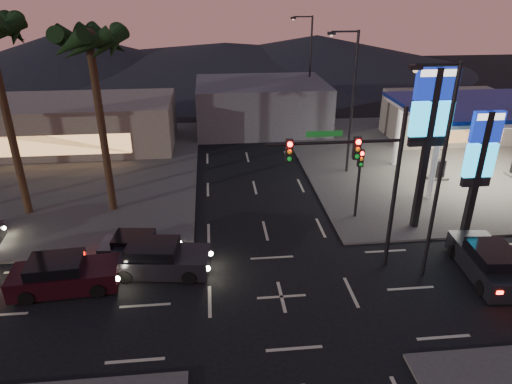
{
  "coord_description": "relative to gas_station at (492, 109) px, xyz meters",
  "views": [
    {
      "loc": [
        -2.83,
        -16.35,
        12.8
      ],
      "look_at": [
        -0.65,
        4.79,
        3.0
      ],
      "focal_mm": 32.0,
      "sensor_mm": 36.0,
      "label": 1
    }
  ],
  "objects": [
    {
      "name": "ground",
      "position": [
        -16.0,
        -12.0,
        -5.08
      ],
      "size": [
        140.0,
        140.0,
        0.0
      ],
      "primitive_type": "plane",
      "color": "black",
      "rests_on": "ground"
    },
    {
      "name": "corner_lot_ne",
      "position": [
        0.0,
        4.0,
        -5.02
      ],
      "size": [
        24.0,
        24.0,
        0.12
      ],
      "primitive_type": "cube",
      "color": "#47443F",
      "rests_on": "ground"
    },
    {
      "name": "corner_lot_nw",
      "position": [
        -32.0,
        4.0,
        -5.02
      ],
      "size": [
        24.0,
        24.0,
        0.12
      ],
      "primitive_type": "cube",
      "color": "#47443F",
      "rests_on": "ground"
    },
    {
      "name": "gas_station",
      "position": [
        0.0,
        0.0,
        0.0
      ],
      "size": [
        12.2,
        8.2,
        5.47
      ],
      "color": "silver",
      "rests_on": "ground"
    },
    {
      "name": "convenience_store",
      "position": [
        2.0,
        9.0,
        -3.08
      ],
      "size": [
        10.0,
        6.0,
        4.0
      ],
      "primitive_type": "cube",
      "color": "#726B5B",
      "rests_on": "ground"
    },
    {
      "name": "pylon_sign_tall",
      "position": [
        -7.5,
        -6.5,
        1.31
      ],
      "size": [
        2.2,
        0.35,
        9.0
      ],
      "color": "black",
      "rests_on": "ground"
    },
    {
      "name": "pylon_sign_short",
      "position": [
        -5.0,
        -7.5,
        -0.42
      ],
      "size": [
        1.6,
        0.35,
        7.0
      ],
      "color": "black",
      "rests_on": "ground"
    },
    {
      "name": "traffic_signal_mast",
      "position": [
        -12.24,
        -10.01,
        0.15
      ],
      "size": [
        6.1,
        0.39,
        8.0
      ],
      "color": "black",
      "rests_on": "ground"
    },
    {
      "name": "pedestal_signal",
      "position": [
        -10.5,
        -5.02,
        -2.16
      ],
      "size": [
        0.32,
        0.39,
        4.3
      ],
      "color": "black",
      "rests_on": "ground"
    },
    {
      "name": "streetlight_near",
      "position": [
        -9.21,
        -11.0,
        0.64
      ],
      "size": [
        2.14,
        0.25,
        10.0
      ],
      "color": "black",
      "rests_on": "ground"
    },
    {
      "name": "streetlight_mid",
      "position": [
        -9.21,
        2.0,
        0.64
      ],
      "size": [
        2.14,
        0.25,
        10.0
      ],
      "color": "black",
      "rests_on": "ground"
    },
    {
      "name": "streetlight_far",
      "position": [
        -9.21,
        16.0,
        0.64
      ],
      "size": [
        2.14,
        0.25,
        10.0
      ],
      "color": "black",
      "rests_on": "ground"
    },
    {
      "name": "palm_a",
      "position": [
        -25.0,
        -2.5,
        4.35
      ],
      "size": [
        4.41,
        4.41,
        10.86
      ],
      "color": "black",
      "rests_on": "ground"
    },
    {
      "name": "building_far_west",
      "position": [
        -30.0,
        10.0,
        -3.08
      ],
      "size": [
        16.0,
        8.0,
        4.0
      ],
      "primitive_type": "cube",
      "color": "#726B5B",
      "rests_on": "ground"
    },
    {
      "name": "building_far_mid",
      "position": [
        -14.0,
        14.0,
        -2.88
      ],
      "size": [
        12.0,
        9.0,
        4.4
      ],
      "primitive_type": "cube",
      "color": "#4C4C51",
      "rests_on": "ground"
    },
    {
      "name": "hill_left",
      "position": [
        -41.0,
        48.0,
        -2.08
      ],
      "size": [
        40.0,
        40.0,
        6.0
      ],
      "primitive_type": "cone",
      "color": "black",
      "rests_on": "ground"
    },
    {
      "name": "hill_right",
      "position": [
        -1.0,
        48.0,
        -2.58
      ],
      "size": [
        50.0,
        50.0,
        5.0
      ],
      "primitive_type": "cone",
      "color": "black",
      "rests_on": "ground"
    },
    {
      "name": "hill_center",
      "position": [
        -16.0,
        48.0,
        -3.08
      ],
      "size": [
        60.0,
        60.0,
        4.0
      ],
      "primitive_type": "cone",
      "color": "black",
      "rests_on": "ground"
    },
    {
      "name": "car_lane_a_front",
      "position": [
        -21.57,
        -9.48,
        -4.35
      ],
      "size": [
        4.98,
        2.53,
        1.57
      ],
      "color": "black",
      "rests_on": "ground"
    },
    {
      "name": "car_lane_a_mid",
      "position": [
        -25.76,
        -10.36,
        -4.35
      ],
      "size": [
        4.94,
        2.33,
        1.57
      ],
      "color": "black",
      "rests_on": "ground"
    },
    {
      "name": "car_lane_b_front",
      "position": [
        -22.71,
        -8.07,
        -4.48
      ],
      "size": [
        4.12,
        2.05,
        1.3
      ],
      "color": "#515154",
      "rests_on": "ground"
    },
    {
      "name": "suv_station",
      "position": [
        -6.01,
        -11.38,
        -4.34
      ],
      "size": [
        2.41,
        4.96,
        1.6
      ],
      "color": "black",
      "rests_on": "ground"
    }
  ]
}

